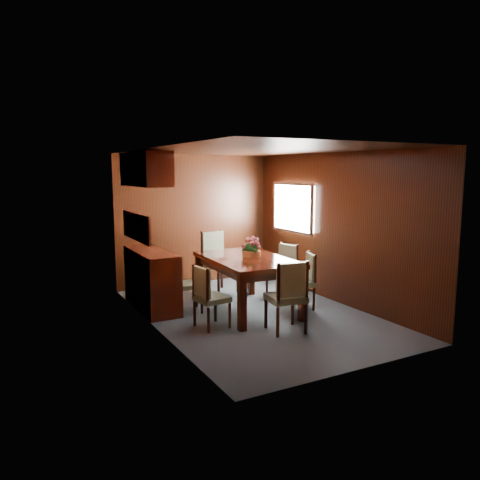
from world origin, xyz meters
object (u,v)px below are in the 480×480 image
sideboard (152,280)px  flower_centerpiece (252,247)px  dining_table (247,265)px  chair_right_near (304,277)px  chair_head (288,293)px  chair_left_near (208,294)px

sideboard → flower_centerpiece: 1.62m
dining_table → chair_right_near: (0.85, -0.30, -0.22)m
chair_right_near → chair_head: 1.19m
chair_head → flower_centerpiece: 1.27m
sideboard → dining_table: size_ratio=0.78×
chair_right_near → flower_centerpiece: bearing=84.0°
sideboard → chair_head: (1.23, -1.92, 0.09)m
chair_left_near → chair_head: bearing=44.5°
dining_table → chair_left_near: bearing=-149.2°
dining_table → chair_head: size_ratio=1.84×
chair_left_near → flower_centerpiece: 1.21m
chair_left_near → chair_right_near: size_ratio=1.00×
sideboard → chair_head: 2.28m
flower_centerpiece → chair_left_near: bearing=-151.5°
sideboard → chair_right_near: bearing=-27.7°
chair_right_near → flower_centerpiece: size_ratio=2.84×
chair_right_near → chair_head: chair_head is taller
chair_right_near → flower_centerpiece: 0.95m
chair_left_near → flower_centerpiece: flower_centerpiece is taller
dining_table → flower_centerpiece: size_ratio=5.89×
chair_left_near → dining_table: bearing=110.4°
chair_left_near → flower_centerpiece: bearing=110.8°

